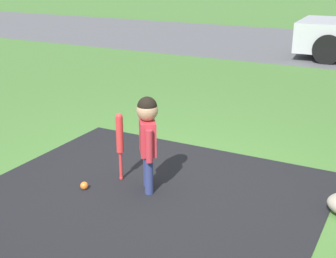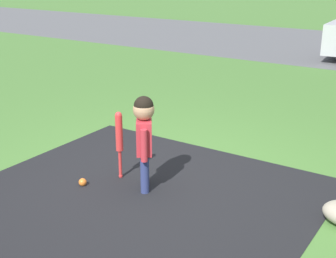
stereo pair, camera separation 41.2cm
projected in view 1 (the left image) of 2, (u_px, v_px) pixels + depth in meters
ground_plane at (174, 182)px, 4.63m from camera, size 60.00×60.00×0.00m
street_strip at (334, 47)px, 12.30m from camera, size 40.00×6.00×0.01m
child at (148, 131)px, 4.28m from camera, size 0.26×0.32×0.92m
baseball_bat at (120, 137)px, 4.54m from camera, size 0.07×0.07×0.70m
sports_ball at (84, 186)px, 4.48m from camera, size 0.08×0.08×0.08m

